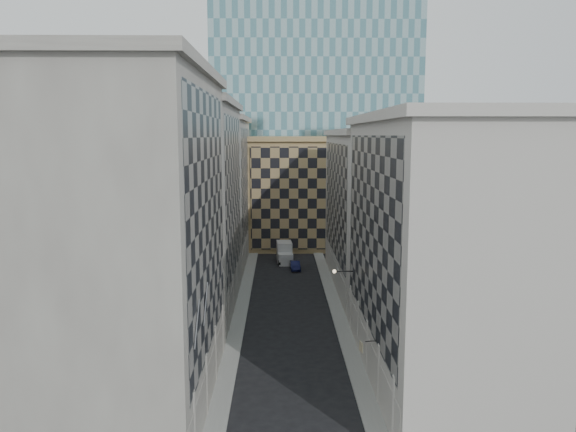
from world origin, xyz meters
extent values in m
cube|color=gray|center=(-5.25, 30.00, 0.07)|extent=(1.50, 100.00, 0.15)
cube|color=gray|center=(5.25, 30.00, 0.07)|extent=(1.50, 100.00, 0.15)
cube|color=gray|center=(-11.00, 11.00, 11.50)|extent=(10.00, 22.00, 23.00)
cube|color=gray|center=(-6.12, 11.00, 13.00)|extent=(0.25, 19.36, 18.00)
cube|color=gray|center=(-6.20, 11.00, 1.60)|extent=(0.45, 21.12, 3.20)
cube|color=gray|center=(-11.00, 11.00, 23.35)|extent=(10.80, 22.80, 0.70)
cylinder|color=gray|center=(-6.35, 2.75, 2.20)|extent=(0.90, 0.90, 4.40)
cylinder|color=gray|center=(-6.35, 8.25, 2.20)|extent=(0.90, 0.90, 4.40)
cylinder|color=gray|center=(-6.35, 13.75, 2.20)|extent=(0.90, 0.90, 4.40)
cylinder|color=gray|center=(-6.35, 19.25, 2.20)|extent=(0.90, 0.90, 4.40)
cube|color=gray|center=(-11.00, 33.00, 11.00)|extent=(10.00, 22.00, 22.00)
cube|color=gray|center=(-6.12, 33.00, 12.50)|extent=(0.25, 19.36, 17.00)
cube|color=gray|center=(-6.20, 33.00, 1.60)|extent=(0.45, 21.12, 3.20)
cube|color=gray|center=(-11.00, 33.00, 22.35)|extent=(10.80, 22.80, 0.70)
cylinder|color=gray|center=(-6.35, 24.75, 2.20)|extent=(0.90, 0.90, 4.40)
cylinder|color=gray|center=(-6.35, 30.25, 2.20)|extent=(0.90, 0.90, 4.40)
cylinder|color=gray|center=(-6.35, 35.75, 2.20)|extent=(0.90, 0.90, 4.40)
cylinder|color=gray|center=(-6.35, 41.25, 2.20)|extent=(0.90, 0.90, 4.40)
cube|color=gray|center=(-11.00, 55.00, 10.50)|extent=(10.00, 22.00, 21.00)
cube|color=gray|center=(-6.12, 55.00, 12.00)|extent=(0.25, 19.36, 16.00)
cube|color=gray|center=(-6.20, 55.00, 1.60)|extent=(0.45, 21.12, 3.20)
cube|color=gray|center=(-11.00, 55.00, 21.35)|extent=(10.80, 22.80, 0.70)
cylinder|color=gray|center=(-6.35, 46.75, 2.20)|extent=(0.90, 0.90, 4.40)
cylinder|color=gray|center=(-6.35, 52.25, 2.20)|extent=(0.90, 0.90, 4.40)
cylinder|color=gray|center=(-6.35, 57.75, 2.20)|extent=(0.90, 0.90, 4.40)
cylinder|color=gray|center=(-6.35, 63.25, 2.20)|extent=(0.90, 0.90, 4.40)
cube|color=beige|center=(11.00, 15.00, 10.00)|extent=(10.00, 26.00, 20.00)
cube|color=gray|center=(6.12, 15.00, 11.50)|extent=(0.25, 22.88, 15.00)
cube|color=beige|center=(6.20, 15.00, 1.60)|extent=(0.45, 24.96, 3.20)
cube|color=beige|center=(11.00, 15.00, 20.35)|extent=(10.80, 26.80, 0.70)
cylinder|color=beige|center=(6.35, 4.60, 2.20)|extent=(0.90, 0.90, 4.40)
cylinder|color=beige|center=(6.35, 9.80, 2.20)|extent=(0.90, 0.90, 4.40)
cylinder|color=beige|center=(6.35, 15.00, 2.20)|extent=(0.90, 0.90, 4.40)
cylinder|color=beige|center=(6.35, 20.20, 2.20)|extent=(0.90, 0.90, 4.40)
cylinder|color=beige|center=(6.35, 25.40, 2.20)|extent=(0.90, 0.90, 4.40)
cube|color=beige|center=(11.00, 42.00, 9.50)|extent=(10.00, 28.00, 19.00)
cube|color=gray|center=(6.12, 42.00, 11.00)|extent=(0.25, 24.64, 14.00)
cube|color=beige|center=(6.20, 42.00, 1.60)|extent=(0.45, 26.88, 3.20)
cube|color=beige|center=(11.00, 42.00, 19.35)|extent=(10.80, 28.80, 0.70)
cube|color=tan|center=(2.00, 68.00, 9.00)|extent=(16.00, 14.00, 18.00)
cube|color=tan|center=(2.00, 60.90, 9.00)|extent=(15.20, 0.25, 16.50)
cube|color=tan|center=(2.00, 68.00, 18.40)|extent=(16.80, 14.80, 0.80)
cube|color=#2B2621|center=(0.00, 82.00, 14.00)|extent=(6.00, 6.00, 28.00)
cube|color=#2B2621|center=(0.00, 82.00, 28.70)|extent=(7.00, 7.00, 1.40)
cone|color=#2B2621|center=(0.00, 82.00, 39.40)|extent=(7.20, 7.20, 20.00)
cylinder|color=gray|center=(-5.90, 4.00, 8.00)|extent=(0.10, 2.33, 2.33)
cylinder|color=gray|center=(-5.90, 8.00, 8.00)|extent=(0.10, 2.33, 2.33)
cylinder|color=black|center=(5.10, 24.00, 6.20)|extent=(1.80, 0.08, 0.08)
sphere|color=#FFE5B2|center=(4.20, 24.00, 6.20)|extent=(0.36, 0.36, 0.36)
cube|color=silver|center=(-0.12, 53.26, 0.86)|extent=(2.25, 2.43, 1.73)
cube|color=silver|center=(-0.28, 55.75, 1.49)|extent=(2.42, 3.59, 2.98)
cylinder|color=black|center=(-1.03, 52.43, 0.43)|extent=(0.34, 0.88, 0.86)
cylinder|color=black|center=(0.88, 52.55, 0.43)|extent=(0.34, 0.88, 0.86)
cylinder|color=black|center=(-1.31, 56.84, 0.43)|extent=(0.34, 0.88, 0.86)
cylinder|color=black|center=(0.61, 56.96, 0.43)|extent=(0.34, 0.88, 0.86)
imported|color=#0F1239|center=(1.20, 50.08, 0.62)|extent=(1.54, 3.85, 1.24)
cylinder|color=black|center=(5.60, 10.97, 4.22)|extent=(0.83, 0.20, 0.06)
cube|color=beige|center=(4.90, 10.97, 3.80)|extent=(0.18, 0.73, 0.73)
camera|label=1|loc=(-1.02, -27.88, 19.03)|focal=35.00mm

